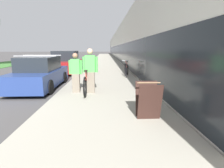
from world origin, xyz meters
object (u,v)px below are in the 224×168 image
object	(u,v)px
person_bystander	(76,73)
person_rider	(90,71)
bike_rack_hoop	(126,69)
sandwich_board_sign	(148,100)
parked_sedan_curbside	(40,74)
tandem_bicycle	(88,81)
vintage_roadster_curbside	(66,63)
cruiser_bike_nearest	(126,68)

from	to	relation	value
person_bystander	person_rider	bearing A→B (deg)	-9.06
bike_rack_hoop	sandwich_board_sign	size ratio (longest dim) A/B	0.94
person_rider	parked_sedan_curbside	distance (m)	2.87
sandwich_board_sign	person_bystander	bearing A→B (deg)	129.25
person_rider	person_bystander	distance (m)	0.59
tandem_bicycle	bike_rack_hoop	distance (m)	4.01
sandwich_board_sign	vintage_roadster_curbside	xyz separation A→B (m)	(-4.01, 9.27, 0.17)
person_bystander	parked_sedan_curbside	bearing A→B (deg)	143.92
cruiser_bike_nearest	parked_sedan_curbside	size ratio (longest dim) A/B	0.42
cruiser_bike_nearest	vintage_roadster_curbside	xyz separation A→B (m)	(-4.40, 1.55, 0.25)
person_bystander	vintage_roadster_curbside	size ratio (longest dim) A/B	0.38
tandem_bicycle	bike_rack_hoop	world-z (taller)	tandem_bicycle
parked_sedan_curbside	vintage_roadster_curbside	bearing A→B (deg)	89.25
tandem_bicycle	person_rider	bearing A→B (deg)	-68.71
person_rider	cruiser_bike_nearest	xyz separation A→B (m)	(2.01, 5.12, -0.48)
person_rider	sandwich_board_sign	bearing A→B (deg)	-58.03
tandem_bicycle	bike_rack_hoop	xyz separation A→B (m)	(1.96, 3.49, 0.12)
bike_rack_hoop	vintage_roadster_curbside	world-z (taller)	vintage_roadster_curbside
bike_rack_hoop	sandwich_board_sign	bearing A→B (deg)	-91.72
cruiser_bike_nearest	sandwich_board_sign	size ratio (longest dim) A/B	1.93
cruiser_bike_nearest	person_rider	bearing A→B (deg)	-111.42
person_bystander	sandwich_board_sign	xyz separation A→B (m)	(2.20, -2.70, -0.32)
bike_rack_hoop	sandwich_board_sign	xyz separation A→B (m)	(-0.19, -6.47, -0.06)
person_bystander	sandwich_board_sign	size ratio (longest dim) A/B	1.71
person_bystander	cruiser_bike_nearest	size ratio (longest dim) A/B	0.89
cruiser_bike_nearest	parked_sedan_curbside	xyz separation A→B (m)	(-4.46, -3.66, 0.16)
sandwich_board_sign	parked_sedan_curbside	size ratio (longest dim) A/B	0.22
person_bystander	bike_rack_hoop	world-z (taller)	person_bystander
sandwich_board_sign	cruiser_bike_nearest	bearing A→B (deg)	87.17
person_rider	sandwich_board_sign	size ratio (longest dim) A/B	1.90
tandem_bicycle	person_bystander	world-z (taller)	person_bystander
vintage_roadster_curbside	tandem_bicycle	bearing A→B (deg)	-70.37
bike_rack_hoop	vintage_roadster_curbside	distance (m)	5.06
cruiser_bike_nearest	parked_sedan_curbside	bearing A→B (deg)	-140.68
person_bystander	cruiser_bike_nearest	distance (m)	5.66
person_rider	parked_sedan_curbside	xyz separation A→B (m)	(-2.46, 1.46, -0.32)
tandem_bicycle	bike_rack_hoop	bearing A→B (deg)	60.65
sandwich_board_sign	parked_sedan_curbside	xyz separation A→B (m)	(-4.08, 4.07, 0.09)
cruiser_bike_nearest	sandwich_board_sign	xyz separation A→B (m)	(-0.38, -7.72, 0.07)
person_rider	sandwich_board_sign	xyz separation A→B (m)	(1.63, -2.61, -0.41)
bike_rack_hoop	cruiser_bike_nearest	world-z (taller)	cruiser_bike_nearest
person_rider	parked_sedan_curbside	size ratio (longest dim) A/B	0.41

